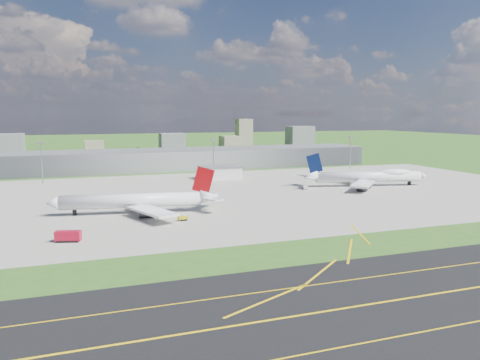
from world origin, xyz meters
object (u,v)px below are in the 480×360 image
object	(u,v)px
airliner_blue_quad	(369,177)
tug_yellow	(183,218)
fire_truck	(68,237)
van_white_far	(354,185)
airliner_red_twin	(138,201)
van_white_near	(305,187)

from	to	relation	value
airliner_blue_quad	tug_yellow	distance (m)	135.96
fire_truck	tug_yellow	xyz separation A→B (m)	(43.38, 18.09, -0.89)
airliner_blue_quad	van_white_far	bearing A→B (deg)	-167.78
airliner_red_twin	van_white_far	bearing A→B (deg)	-156.99
tug_yellow	van_white_near	xyz separation A→B (m)	(83.75, 54.84, 0.41)
airliner_blue_quad	van_white_far	world-z (taller)	airliner_blue_quad
tug_yellow	airliner_blue_quad	bearing A→B (deg)	15.78
van_white_near	fire_truck	bearing A→B (deg)	139.27
airliner_blue_quad	tug_yellow	bearing A→B (deg)	-143.54
fire_truck	van_white_near	size ratio (longest dim) A/B	1.53
van_white_far	fire_truck	bearing A→B (deg)	-169.41
airliner_red_twin	fire_truck	bearing A→B (deg)	62.72
airliner_blue_quad	fire_truck	bearing A→B (deg)	-143.63
fire_truck	tug_yellow	world-z (taller)	fire_truck
van_white_far	airliner_red_twin	bearing A→B (deg)	-179.55
airliner_red_twin	airliner_blue_quad	world-z (taller)	airliner_blue_quad
van_white_near	airliner_red_twin	bearing A→B (deg)	128.54
airliner_red_twin	van_white_near	world-z (taller)	airliner_red_twin
fire_truck	van_white_near	xyz separation A→B (m)	(127.13, 72.92, -0.48)
airliner_red_twin	tug_yellow	world-z (taller)	airliner_red_twin
airliner_blue_quad	van_white_far	size ratio (longest dim) A/B	14.54
fire_truck	van_white_far	world-z (taller)	fire_truck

